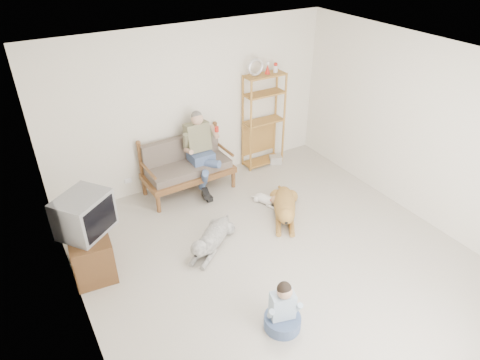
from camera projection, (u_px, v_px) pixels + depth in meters
floor at (284, 266)px, 5.81m from camera, size 5.50×5.50×0.00m
ceiling at (298, 70)px, 4.39m from camera, size 5.50×5.50×0.00m
wall_back at (192, 107)px, 7.12m from camera, size 5.00×0.00×5.00m
wall_left at (74, 253)px, 4.02m from camera, size 0.00×5.50×5.50m
wall_right at (430, 136)px, 6.18m from camera, size 0.00×5.50×5.50m
loveseat at (187, 164)px, 7.21m from camera, size 1.52×0.75×0.95m
man at (203, 158)px, 7.08m from camera, size 0.53×0.76×1.22m
etagere at (264, 120)px, 7.77m from camera, size 0.78×0.34×2.05m
book_stack at (276, 160)px, 8.21m from camera, size 0.27×0.24×0.14m
tv_stand at (90, 250)px, 5.64m from camera, size 0.59×0.95×0.60m
crt_tv at (84, 215)px, 5.35m from camera, size 0.81×0.79×0.53m
wall_outlet at (128, 181)px, 7.12m from camera, size 0.12×0.02×0.08m
golden_retriever at (285, 207)px, 6.69m from camera, size 0.85×1.22×0.42m
shaggy_dog at (211, 239)px, 6.06m from camera, size 1.02×0.88×0.38m
terrier at (267, 200)px, 7.01m from camera, size 0.29×0.55×0.22m
child at (283, 311)px, 4.83m from camera, size 0.43×0.43×0.68m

